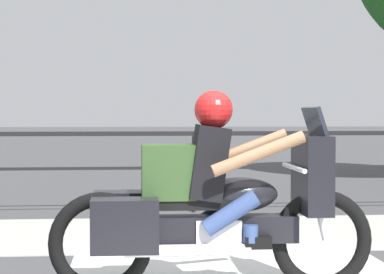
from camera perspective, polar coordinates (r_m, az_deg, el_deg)
sidewalk_band at (r=8.48m, az=1.21°, el=-7.30°), size 44.00×2.40×0.01m
fence_railing at (r=10.13m, az=0.13°, el=-0.88°), size 36.00×0.05×1.10m
motorcycle at (r=5.63m, az=1.32°, el=-5.02°), size 2.45×0.76×1.53m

